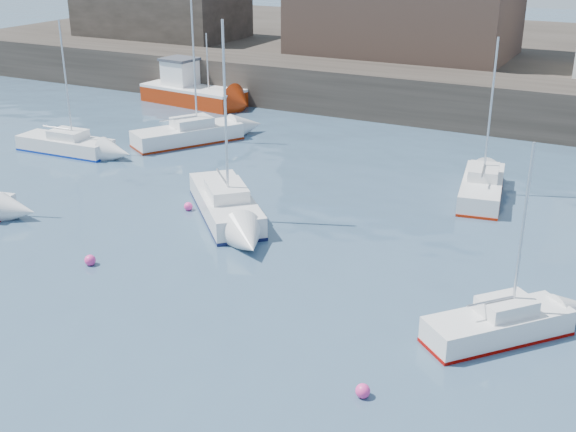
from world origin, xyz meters
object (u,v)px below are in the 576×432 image
at_px(sailboat_b, 226,203).
at_px(sailboat_h, 188,134).
at_px(fishing_boat, 190,90).
at_px(sailboat_e, 66,144).
at_px(sailboat_f, 482,187).
at_px(buoy_near, 91,265).
at_px(buoy_mid, 363,397).
at_px(buoy_far, 189,210).
at_px(sailboat_c, 499,324).

height_order(sailboat_b, sailboat_h, sailboat_b).
distance_m(fishing_boat, sailboat_e, 13.40).
bearing_deg(sailboat_f, buoy_near, -129.02).
height_order(sailboat_h, buoy_mid, sailboat_h).
bearing_deg(buoy_far, sailboat_c, -17.28).
xyz_separation_m(sailboat_e, sailboat_h, (5.08, 4.78, 0.06)).
height_order(sailboat_f, buoy_far, sailboat_f).
bearing_deg(sailboat_f, sailboat_b, -142.03).
bearing_deg(buoy_far, sailboat_f, 34.20).
xyz_separation_m(buoy_near, buoy_far, (0.08, 6.43, 0.00)).
height_order(fishing_boat, sailboat_e, sailboat_e).
xyz_separation_m(sailboat_c, buoy_far, (-14.85, 4.62, -0.48)).
relative_size(sailboat_e, sailboat_f, 1.00).
bearing_deg(sailboat_e, buoy_far, -20.77).
relative_size(sailboat_h, buoy_near, 19.55).
distance_m(buoy_near, buoy_far, 6.43).
distance_m(sailboat_c, buoy_near, 15.05).
bearing_deg(sailboat_e, sailboat_f, 8.67).
relative_size(sailboat_e, buoy_near, 17.30).
bearing_deg(sailboat_f, sailboat_e, -171.33).
bearing_deg(sailboat_b, buoy_far, -171.39).
distance_m(sailboat_b, sailboat_c, 13.92).
relative_size(fishing_boat, sailboat_h, 0.96).
height_order(sailboat_b, buoy_near, sailboat_b).
height_order(fishing_boat, sailboat_b, sailboat_b).
relative_size(sailboat_b, sailboat_c, 1.36).
height_order(sailboat_e, buoy_far, sailboat_e).
height_order(sailboat_c, buoy_near, sailboat_c).
bearing_deg(sailboat_e, buoy_mid, -30.18).
xyz_separation_m(sailboat_h, buoy_mid, (18.47, -18.47, -0.54)).
bearing_deg(buoy_mid, sailboat_h, 135.00).
height_order(sailboat_e, sailboat_f, sailboat_f).
xyz_separation_m(sailboat_f, sailboat_h, (-17.65, 1.31, 0.02)).
xyz_separation_m(fishing_boat, buoy_mid, (24.17, -27.07, -0.99)).
height_order(sailboat_c, sailboat_f, sailboat_f).
bearing_deg(buoy_near, sailboat_h, 111.68).
bearing_deg(sailboat_h, buoy_far, -55.49).
relative_size(fishing_boat, buoy_near, 18.69).
xyz_separation_m(fishing_boat, sailboat_f, (23.36, -9.91, -0.47)).
bearing_deg(sailboat_b, fishing_boat, 128.37).
bearing_deg(buoy_far, fishing_boat, 124.05).
distance_m(sailboat_b, sailboat_h, 11.93).
distance_m(fishing_boat, buoy_far, 21.35).
relative_size(sailboat_b, buoy_far, 21.49).
bearing_deg(fishing_boat, sailboat_f, -22.98).
bearing_deg(buoy_near, buoy_mid, -13.59).
bearing_deg(sailboat_c, sailboat_b, 159.40).
bearing_deg(sailboat_e, sailboat_h, 43.24).
bearing_deg(fishing_boat, buoy_mid, -48.23).
bearing_deg(buoy_mid, sailboat_b, 137.07).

